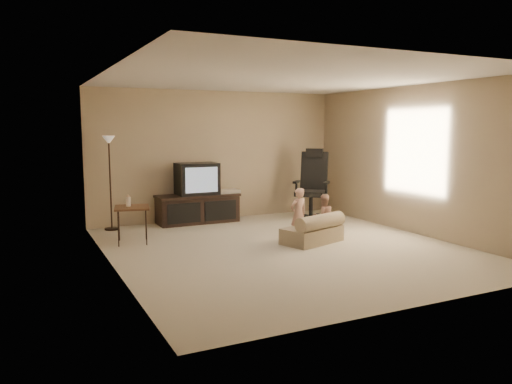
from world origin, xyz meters
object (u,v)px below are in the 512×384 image
at_px(tv_stand, 198,198).
at_px(child_sofa, 314,231).
at_px(toddler_right, 323,217).
at_px(side_table, 132,208).
at_px(toddler_left, 298,214).
at_px(office_chair, 312,194).
at_px(floor_lamp, 109,162).

relative_size(tv_stand, child_sofa, 1.48).
distance_m(child_sofa, toddler_right, 0.37).
xyz_separation_m(side_table, toddler_right, (2.83, -1.09, -0.19)).
distance_m(side_table, toddler_right, 3.04).
bearing_deg(toddler_left, office_chair, -137.12).
bearing_deg(side_table, floor_lamp, 95.24).
distance_m(child_sofa, toddler_left, 0.37).
distance_m(side_table, toddler_left, 2.62).
bearing_deg(child_sofa, side_table, 136.44).
bearing_deg(child_sofa, tv_stand, 96.47).
xyz_separation_m(toddler_left, toddler_right, (0.41, -0.09, -0.06)).
relative_size(tv_stand, toddler_right, 2.17).
relative_size(tv_stand, floor_lamp, 0.96).
bearing_deg(tv_stand, toddler_right, -59.35).
relative_size(tv_stand, toddler_left, 1.87).
relative_size(side_table, child_sofa, 0.72).
xyz_separation_m(tv_stand, toddler_right, (1.34, -2.25, -0.10)).
height_order(child_sofa, toddler_right, toddler_right).
distance_m(office_chair, side_table, 3.67).
bearing_deg(toddler_right, floor_lamp, -30.21).
distance_m(toddler_left, toddler_right, 0.43).
distance_m(floor_lamp, child_sofa, 3.75).
relative_size(office_chair, floor_lamp, 0.84).
bearing_deg(floor_lamp, child_sofa, -42.49).
bearing_deg(office_chair, child_sofa, -76.64).
relative_size(tv_stand, office_chair, 1.15).
bearing_deg(side_table, toddler_left, -22.49).
relative_size(side_table, floor_lamp, 0.47).
distance_m(tv_stand, toddler_left, 2.35).
bearing_deg(office_chair, tv_stand, -151.73).
bearing_deg(child_sofa, toddler_left, 101.58).
height_order(tv_stand, floor_lamp, floor_lamp).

